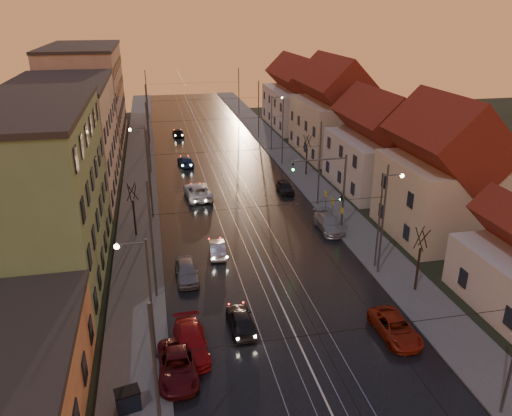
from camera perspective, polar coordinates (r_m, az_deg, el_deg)
ground at (r=31.20m, az=5.87°, el=-17.04°), size 160.00×160.00×0.00m
road at (r=66.41m, az=-4.46°, el=4.77°), size 16.00×120.00×0.04m
sidewalk_left at (r=65.95m, az=-13.12°, el=4.18°), size 4.00×120.00×0.15m
sidewalk_right at (r=68.31m, az=3.92°, el=5.33°), size 4.00×120.00×0.15m
tram_rail_0 at (r=66.17m, az=-6.35°, el=4.67°), size 0.06×120.00×0.03m
tram_rail_1 at (r=66.31m, az=-5.12°, el=4.75°), size 0.06×120.00×0.03m
tram_rail_2 at (r=66.49m, az=-3.80°, el=4.84°), size 0.06×120.00×0.03m
tram_rail_3 at (r=66.69m, az=-2.58°, el=4.92°), size 0.06×120.00×0.03m
apartment_left_1 at (r=40.36m, az=-24.83°, el=0.95°), size 10.00×18.00×13.00m
apartment_left_2 at (r=59.34m, az=-20.95°, el=7.29°), size 10.00×20.00×12.00m
apartment_left_3 at (r=82.49m, az=-18.77°, el=12.07°), size 10.00×24.00×14.00m
house_right_1 at (r=47.56m, az=20.49°, el=3.26°), size 8.67×10.20×10.80m
house_right_2 at (r=58.66m, az=13.85°, el=6.57°), size 9.18×12.24×9.20m
house_right_3 at (r=71.85m, az=8.87°, el=10.66°), size 9.18×14.28×11.50m
house_right_4 at (r=88.78m, az=4.76°, el=12.47°), size 9.18×16.32×10.00m
catenary_pole_l_0 at (r=22.71m, az=-11.20°, el=-20.17°), size 0.16×0.16×9.00m
catenary_pole_l_1 at (r=35.35m, az=-11.80°, el=-3.79°), size 0.16×0.16×9.00m
catenary_pole_r_1 at (r=39.01m, az=14.29°, el=-1.49°), size 0.16×0.16×9.00m
catenary_pole_l_2 at (r=49.33m, az=-12.06°, el=3.67°), size 0.16×0.16×9.00m
catenary_pole_r_2 at (r=52.02m, az=7.26°, el=4.94°), size 0.16×0.16×9.00m
catenary_pole_l_3 at (r=63.77m, az=-12.20°, el=7.80°), size 0.16×0.16×9.00m
catenary_pole_r_3 at (r=65.88m, az=3.06°, el=8.71°), size 0.16×0.16×9.00m
catenary_pole_l_4 at (r=78.43m, az=-12.30°, el=10.39°), size 0.16×0.16×9.00m
catenary_pole_r_4 at (r=80.15m, az=0.30°, el=11.12°), size 0.16×0.16×9.00m
catenary_pole_l_5 at (r=96.15m, az=-12.37°, el=12.46°), size 0.16×0.16×9.00m
catenary_pole_r_5 at (r=97.56m, az=-1.98°, el=13.07°), size 0.16×0.16×9.00m
street_lamp_0 at (r=28.99m, az=-12.65°, el=-9.09°), size 1.75×0.32×8.00m
street_lamp_1 at (r=39.90m, az=14.38°, el=-0.37°), size 1.75×0.32×8.00m
street_lamp_2 at (r=54.98m, az=-12.68°, el=5.92°), size 1.75×0.32×8.00m
street_lamp_3 at (r=72.54m, az=2.04°, el=10.27°), size 1.75×0.32×8.00m
traffic_light_mast at (r=46.43m, az=8.92°, el=2.87°), size 5.30×0.32×7.20m
bare_tree_0 at (r=46.30m, az=-13.78°, el=-0.37°), size 1.09×1.09×5.11m
bare_tree_1 at (r=38.21m, az=18.10°, el=-5.80°), size 1.09×1.09×5.11m
bare_tree_2 at (r=62.23m, az=5.81°, el=5.91°), size 1.09×1.09×5.11m
driving_car_0 at (r=33.26m, az=-1.72°, el=-12.69°), size 1.68×3.96×1.34m
driving_car_1 at (r=42.43m, az=-4.44°, el=-4.66°), size 1.55×3.77×1.22m
driving_car_2 at (r=55.23m, az=-6.68°, el=1.91°), size 3.03×5.82×1.57m
driving_car_3 at (r=67.03m, az=-8.06°, el=5.33°), size 2.16×4.51×1.27m
driving_car_4 at (r=82.82m, az=-8.89°, el=8.51°), size 1.86×4.00×1.33m
parked_left_1 at (r=30.06m, az=-8.96°, el=-17.35°), size 2.24×4.79×1.33m
parked_left_2 at (r=31.60m, az=-7.46°, el=-14.97°), size 2.14×4.85×1.38m
parked_left_3 at (r=39.08m, az=-7.94°, el=-7.14°), size 1.77×4.20×1.42m
parked_right_0 at (r=33.82m, az=15.61°, el=-13.05°), size 2.19×4.59×1.26m
parked_right_1 at (r=47.44m, az=8.32°, el=-1.73°), size 2.02×4.88×1.41m
parked_right_2 at (r=56.70m, az=3.34°, el=2.41°), size 1.53×3.74×1.27m
dumpster at (r=28.42m, az=-14.41°, el=-20.52°), size 1.35×1.05×1.10m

